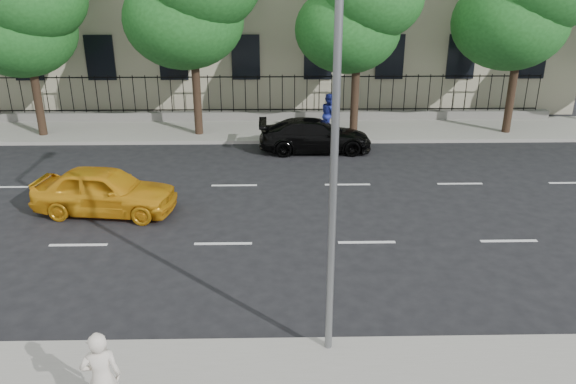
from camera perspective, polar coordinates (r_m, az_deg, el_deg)
name	(u,v)px	position (r m, az deg, el deg)	size (l,w,h in m)	color
ground	(214,292)	(13.57, -7.53, -10.04)	(120.00, 120.00, 0.00)	black
far_sidewalk	(244,130)	(26.45, -4.45, 6.28)	(60.00, 4.00, 0.15)	gray
lane_markings	(229,211)	(17.76, -5.98, -1.93)	(49.60, 4.62, 0.01)	silver
iron_fence	(246,110)	(27.95, -4.31, 8.35)	(30.00, 0.50, 2.20)	slate
street_light	(333,90)	(9.93, 4.61, 10.31)	(0.25, 3.32, 8.05)	slate
tree_b	(24,1)	(26.97, -25.24, 17.14)	(5.53, 5.12, 8.97)	#382619
tree_d	(359,1)	(25.10, 7.27, 18.70)	(5.34, 4.94, 8.84)	#382619
yellow_taxi	(105,191)	(18.18, -18.11, 0.14)	(1.75, 4.35, 1.48)	orange
black_sedan	(315,135)	(23.37, 2.77, 5.76)	(1.89, 4.64, 1.35)	black
woman_near	(102,378)	(9.93, -18.40, -17.51)	(0.62, 0.41, 1.71)	beige
pedestrian_far	(330,114)	(25.21, 4.25, 7.87)	(0.90, 0.70, 1.86)	navy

